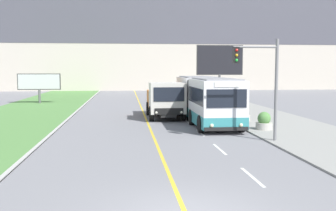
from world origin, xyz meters
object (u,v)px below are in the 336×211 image
at_px(traffic_light_mast, 263,76).
at_px(planter_round_second, 243,114).
at_px(planter_round_third, 228,109).
at_px(billboard_small, 39,82).
at_px(planter_round_near, 264,122).
at_px(city_bus, 205,99).
at_px(car_distant, 174,96).
at_px(dump_truck, 166,101).
at_px(billboard_large, 220,62).

distance_m(traffic_light_mast, planter_round_second, 7.85).
bearing_deg(planter_round_third, billboard_small, 143.47).
relative_size(traffic_light_mast, planter_round_near, 4.89).
xyz_separation_m(planter_round_second, planter_round_third, (-0.04, 3.82, -0.00)).
relative_size(city_bus, car_distant, 2.66).
distance_m(city_bus, planter_round_near, 5.06).
height_order(planter_round_near, planter_round_second, planter_round_second).
distance_m(dump_truck, planter_round_near, 7.93).
height_order(city_bus, billboard_large, billboard_large).
relative_size(billboard_small, planter_round_second, 4.13).
distance_m(car_distant, traffic_light_mast, 24.19).
bearing_deg(billboard_large, planter_round_second, -96.22).
relative_size(traffic_light_mast, billboard_small, 1.16).
bearing_deg(city_bus, traffic_light_mast, -80.71).
bearing_deg(planter_round_near, billboard_large, 85.62).
bearing_deg(dump_truck, car_distant, 80.62).
bearing_deg(planter_round_near, car_distant, 97.61).
bearing_deg(car_distant, dump_truck, -99.38).
bearing_deg(billboard_small, city_bus, -47.93).
xyz_separation_m(car_distant, planter_round_third, (2.61, -12.95, -0.15)).
height_order(planter_round_near, planter_round_third, planter_round_third).
distance_m(dump_truck, billboard_small, 18.48).
height_order(traffic_light_mast, planter_round_third, traffic_light_mast).
xyz_separation_m(billboard_large, planter_round_third, (-1.38, -8.51, -3.77)).
height_order(billboard_small, planter_round_third, billboard_small).
bearing_deg(billboard_small, planter_round_second, -43.98).
bearing_deg(planter_round_third, traffic_light_mast, -96.40).
xyz_separation_m(dump_truck, planter_round_second, (5.06, -2.15, -0.80)).
bearing_deg(planter_round_second, traffic_light_mast, -100.00).
distance_m(car_distant, planter_round_third, 13.21).
relative_size(car_distant, billboard_small, 0.98).
relative_size(billboard_large, planter_round_near, 5.71).
bearing_deg(billboard_small, car_distant, 1.84).
height_order(billboard_large, billboard_small, billboard_large).
height_order(city_bus, car_distant, city_bus).
distance_m(car_distant, planter_round_near, 20.77).
bearing_deg(traffic_light_mast, planter_round_third, 83.60).
height_order(car_distant, planter_round_third, car_distant).
relative_size(traffic_light_mast, planter_round_third, 4.82).
height_order(planter_round_second, planter_round_third, planter_round_second).
relative_size(car_distant, billboard_large, 0.72).
height_order(dump_truck, planter_round_second, dump_truck).
relative_size(dump_truck, billboard_large, 1.04).
height_order(billboard_large, planter_round_near, billboard_large).
height_order(dump_truck, billboard_small, billboard_small).
xyz_separation_m(city_bus, planter_round_near, (2.64, -4.20, -1.02)).
relative_size(city_bus, planter_round_third, 10.85).
bearing_deg(car_distant, planter_round_third, -78.63).
height_order(billboard_large, planter_round_second, billboard_large).
xyz_separation_m(traffic_light_mast, planter_round_second, (1.28, 7.25, -2.72)).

